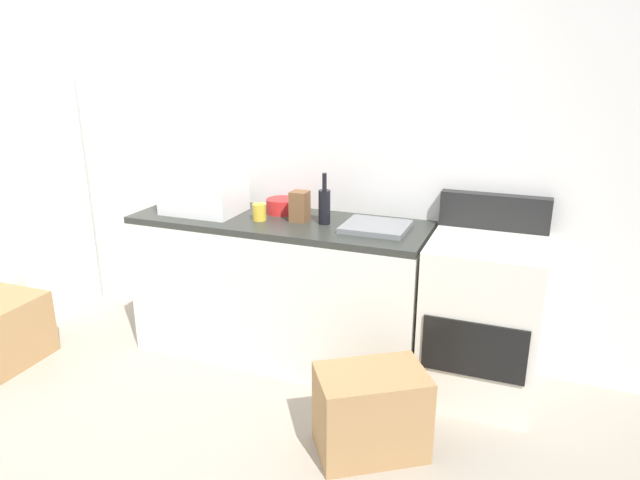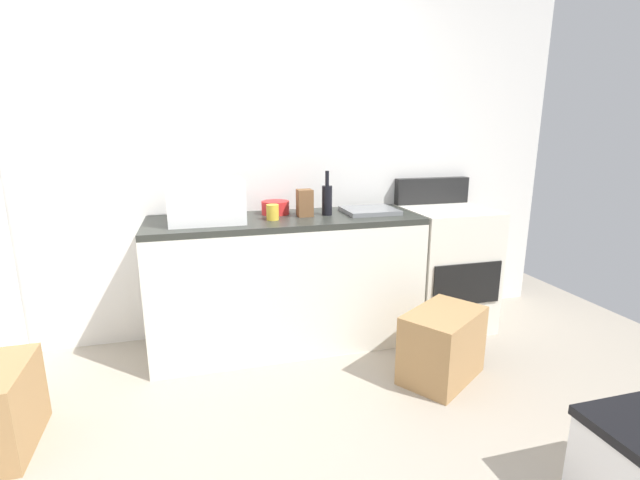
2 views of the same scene
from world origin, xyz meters
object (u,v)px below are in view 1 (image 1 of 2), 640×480
at_px(cardboard_box_large, 371,412).
at_px(refrigerator, 17,196).
at_px(mixing_bowl, 282,206).
at_px(coffee_mug, 259,212).
at_px(knife_block, 300,206).
at_px(wine_bottle, 324,205).
at_px(stove_oven, 481,317).
at_px(microwave, 203,191).

bearing_deg(cardboard_box_large, refrigerator, 166.97).
bearing_deg(cardboard_box_large, mixing_bowl, 134.94).
xyz_separation_m(coffee_mug, knife_block, (0.23, 0.07, 0.04)).
height_order(coffee_mug, mixing_bowl, coffee_mug).
relative_size(knife_block, mixing_bowl, 0.95).
distance_m(wine_bottle, cardboard_box_large, 1.19).
xyz_separation_m(wine_bottle, knife_block, (-0.16, -0.00, -0.02)).
relative_size(stove_oven, microwave, 2.39).
bearing_deg(microwave, stove_oven, 0.79).
bearing_deg(wine_bottle, stove_oven, -0.29).
xyz_separation_m(refrigerator, mixing_bowl, (2.01, 0.19, 0.07)).
distance_m(mixing_bowl, cardboard_box_large, 1.40).
bearing_deg(mixing_bowl, cardboard_box_large, -45.06).
distance_m(microwave, cardboard_box_large, 1.69).
height_order(coffee_mug, knife_block, knife_block).
relative_size(stove_oven, cardboard_box_large, 2.15).
xyz_separation_m(microwave, coffee_mug, (0.41, -0.04, -0.09)).
xyz_separation_m(knife_block, mixing_bowl, (-0.18, 0.13, -0.04)).
xyz_separation_m(wine_bottle, coffee_mug, (-0.39, -0.07, -0.06)).
bearing_deg(knife_block, refrigerator, -178.46).
bearing_deg(stove_oven, microwave, -179.21).
bearing_deg(microwave, knife_block, 2.43).
distance_m(coffee_mug, knife_block, 0.24).
relative_size(refrigerator, coffee_mug, 17.43).
distance_m(wine_bottle, coffee_mug, 0.40).
distance_m(coffee_mug, cardboard_box_large, 1.33).
relative_size(wine_bottle, mixing_bowl, 1.58).
relative_size(stove_oven, knife_block, 6.11).
bearing_deg(coffee_mug, wine_bottle, 10.74).
height_order(wine_bottle, coffee_mug, wine_bottle).
bearing_deg(wine_bottle, knife_block, -179.52).
height_order(mixing_bowl, cardboard_box_large, mixing_bowl).
height_order(refrigerator, knife_block, refrigerator).
bearing_deg(refrigerator, knife_block, 1.54).
bearing_deg(microwave, wine_bottle, 2.05).
height_order(stove_oven, microwave, microwave).
relative_size(coffee_mug, mixing_bowl, 0.53).
bearing_deg(wine_bottle, microwave, -177.95).
bearing_deg(coffee_mug, knife_block, 17.33).
relative_size(microwave, knife_block, 2.56).
height_order(refrigerator, coffee_mug, refrigerator).
distance_m(coffee_mug, mixing_bowl, 0.21).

